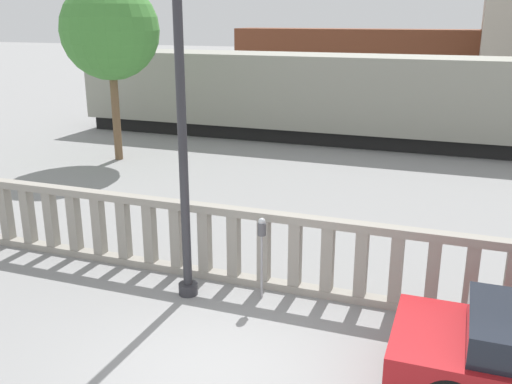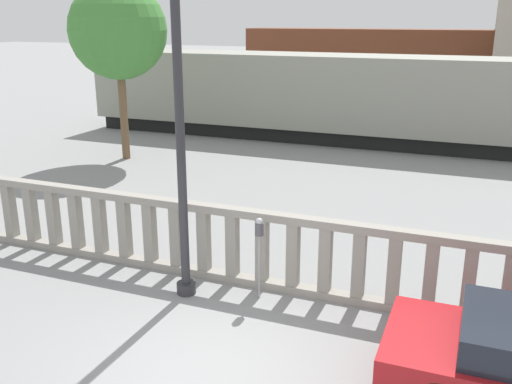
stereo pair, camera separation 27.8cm
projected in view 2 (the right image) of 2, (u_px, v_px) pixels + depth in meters
ground_plane at (212, 372)px, 7.79m from camera, size 160.00×160.00×0.00m
balustrade at (277, 252)px, 9.94m from camera, size 17.68×0.24×1.42m
lamppost at (178, 70)px, 8.86m from camera, size 0.37×0.37×6.91m
parking_meter at (259, 236)px, 9.51m from camera, size 0.14×0.14×1.46m
train_near at (341, 96)px, 21.57m from camera, size 20.07×2.64×3.86m
train_far at (401, 60)px, 35.13m from camera, size 19.31×2.79×4.48m
tree_left at (118, 31)px, 18.21m from camera, size 3.14×3.14×5.78m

